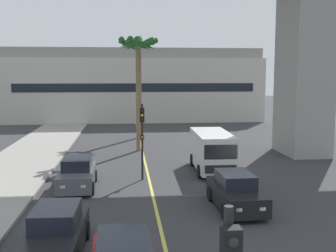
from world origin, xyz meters
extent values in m
cube|color=#DBCC4C|center=(0.00, 24.00, 0.00)|extent=(0.14, 56.00, 0.01)
cube|color=gray|center=(11.54, 30.71, 7.39)|extent=(2.80, 4.40, 14.77)
cube|color=beige|center=(0.00, 54.63, 3.84)|extent=(31.21, 8.00, 7.67)
cube|color=#9C998D|center=(0.00, 54.63, 8.27)|extent=(30.59, 7.20, 1.20)
cube|color=black|center=(0.00, 50.61, 4.22)|extent=(28.09, 0.04, 1.00)
cube|color=black|center=(-3.54, 14.75, 0.58)|extent=(1.81, 4.14, 0.80)
cube|color=black|center=(-3.54, 14.90, 1.26)|extent=(1.45, 2.09, 0.60)
cylinder|color=black|center=(-2.70, 16.00, 0.32)|extent=(0.24, 0.65, 0.64)
cylinder|color=black|center=(-4.32, 16.04, 0.32)|extent=(0.24, 0.65, 0.64)
cube|color=black|center=(3.44, 18.77, 0.58)|extent=(1.80, 4.14, 0.80)
cube|color=black|center=(3.44, 18.92, 1.26)|extent=(1.45, 2.08, 0.60)
cube|color=#F2EDCC|center=(3.96, 16.77, 0.63)|extent=(0.24, 0.09, 0.14)
cube|color=#F2EDCC|center=(3.03, 16.75, 0.63)|extent=(0.24, 0.09, 0.14)
cylinder|color=black|center=(4.28, 17.52, 0.32)|extent=(0.24, 0.65, 0.64)
cylinder|color=black|center=(2.67, 17.48, 0.32)|extent=(0.24, 0.65, 0.64)
cylinder|color=black|center=(4.22, 20.06, 0.32)|extent=(0.24, 0.65, 0.64)
cylinder|color=black|center=(2.60, 20.02, 0.32)|extent=(0.24, 0.65, 0.64)
cube|color=black|center=(-1.36, 12.15, 1.26)|extent=(1.47, 2.10, 0.60)
cube|color=#4C5156|center=(-3.75, 22.82, 0.58)|extent=(1.75, 4.12, 0.80)
cube|color=black|center=(-3.75, 22.97, 1.26)|extent=(1.42, 2.07, 0.60)
cube|color=#F2EDCC|center=(-3.26, 20.82, 0.63)|extent=(0.24, 0.08, 0.14)
cube|color=#F2EDCC|center=(-4.19, 20.81, 0.63)|extent=(0.24, 0.08, 0.14)
cylinder|color=black|center=(-2.92, 21.56, 0.32)|extent=(0.23, 0.64, 0.64)
cylinder|color=black|center=(-4.54, 21.54, 0.32)|extent=(0.23, 0.64, 0.64)
cylinder|color=black|center=(-2.96, 24.10, 0.32)|extent=(0.23, 0.64, 0.64)
cylinder|color=black|center=(-4.57, 24.08, 0.32)|extent=(0.23, 0.64, 0.64)
cube|color=silver|center=(3.87, 25.77, 1.31)|extent=(2.14, 5.25, 2.10)
cube|color=black|center=(3.79, 23.21, 1.66)|extent=(1.80, 0.13, 0.80)
cube|color=black|center=(3.79, 23.15, 0.73)|extent=(1.70, 0.11, 0.44)
cylinder|color=black|center=(4.77, 24.19, 0.38)|extent=(0.28, 0.77, 0.76)
cylinder|color=black|center=(2.87, 24.24, 0.38)|extent=(0.28, 0.77, 0.76)
cylinder|color=black|center=(4.86, 27.30, 0.38)|extent=(0.28, 0.77, 0.76)
cylinder|color=black|center=(2.96, 27.36, 0.38)|extent=(0.28, 0.77, 0.76)
sphere|color=black|center=(-0.03, 6.20, 3.84)|extent=(0.14, 0.14, 0.14)
cylinder|color=black|center=(-0.36, 24.22, 2.10)|extent=(0.12, 0.12, 4.20)
cube|color=black|center=(-0.36, 24.08, 3.60)|extent=(0.24, 0.20, 0.76)
sphere|color=black|center=(-0.36, 23.98, 3.84)|extent=(0.14, 0.14, 0.14)
sphere|color=yellow|center=(-0.36, 23.98, 3.60)|extent=(0.14, 0.14, 0.14)
sphere|color=black|center=(-0.36, 23.98, 3.36)|extent=(0.14, 0.14, 0.14)
cube|color=black|center=(-0.36, 24.10, 2.40)|extent=(0.20, 0.16, 0.24)
cube|color=orange|center=(-0.36, 24.02, 2.40)|extent=(0.12, 0.03, 0.12)
cylinder|color=brown|center=(-0.28, 33.03, 4.07)|extent=(0.32, 0.32, 8.14)
sphere|color=#236028|center=(-0.28, 33.03, 8.29)|extent=(0.60, 0.60, 0.60)
cone|color=#236028|center=(0.68, 33.12, 8.09)|extent=(0.62, 2.01, 0.82)
cone|color=#236028|center=(0.40, 33.71, 7.95)|extent=(1.69, 1.71, 1.06)
cone|color=#236028|center=(-0.14, 33.98, 7.94)|extent=(2.01, 0.73, 1.07)
cone|color=#236028|center=(-0.76, 33.87, 7.99)|extent=(1.93, 1.37, 0.99)
cone|color=#236028|center=(-1.21, 33.30, 8.00)|extent=(0.99, 2.02, 0.98)
cone|color=#236028|center=(-1.17, 32.66, 8.03)|extent=(1.17, 1.99, 0.92)
cone|color=#236028|center=(-0.85, 32.25, 7.94)|extent=(1.85, 1.52, 1.06)
cone|color=#236028|center=(-0.09, 32.08, 7.94)|extent=(2.01, 0.83, 1.07)
cone|color=#236028|center=(0.46, 32.42, 8.02)|extent=(1.59, 1.81, 0.95)
cylinder|color=brown|center=(0.04, 39.66, 4.22)|extent=(0.39, 0.39, 8.45)
sphere|color=#236028|center=(0.04, 39.66, 8.60)|extent=(0.60, 0.60, 0.60)
cone|color=#236028|center=(0.93, 39.67, 8.32)|extent=(0.44, 1.83, 0.94)
cone|color=#236028|center=(0.62, 40.34, 8.33)|extent=(1.68, 1.52, 0.93)
cone|color=#236028|center=(0.15, 40.55, 8.41)|extent=(1.87, 0.66, 0.79)
cone|color=#236028|center=(-0.55, 40.33, 8.22)|extent=(1.64, 1.54, 1.09)
cone|color=#236028|center=(-0.85, 39.69, 8.27)|extent=(0.49, 1.83, 1.03)
cone|color=#236028|center=(-0.63, 39.08, 8.29)|extent=(1.53, 1.67, 0.99)
cone|color=#236028|center=(0.08, 38.78, 8.39)|extent=(1.85, 0.52, 0.84)
cone|color=#236028|center=(0.65, 39.02, 8.42)|extent=(1.64, 1.57, 0.78)
camera|label=1|loc=(-1.29, 1.58, 5.81)|focal=44.77mm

